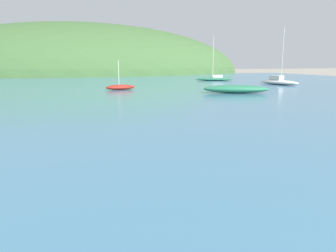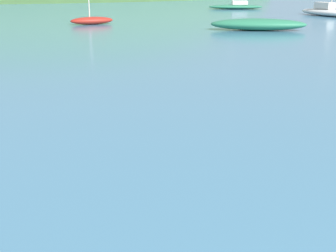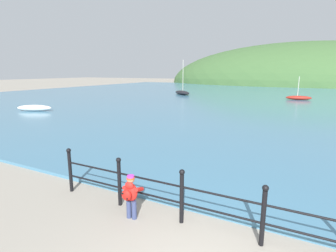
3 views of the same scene
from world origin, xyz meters
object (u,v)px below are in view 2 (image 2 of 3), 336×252
at_px(boat_nearest_quay, 92,20).
at_px(boat_green_fishing, 236,6).
at_px(boat_far_right, 258,24).
at_px(boat_mid_harbor, 328,11).

relative_size(boat_nearest_quay, boat_green_fishing, 0.48).
distance_m(boat_far_right, boat_mid_harbor, 11.48).
bearing_deg(boat_far_right, boat_mid_harbor, 37.35).
bearing_deg(boat_nearest_quay, boat_green_fishing, 35.69).
distance_m(boat_nearest_quay, boat_mid_harbor, 17.26).
xyz_separation_m(boat_nearest_quay, boat_far_right, (8.09, -5.76, 0.07)).
height_order(boat_far_right, boat_mid_harbor, boat_mid_harbor).
distance_m(boat_nearest_quay, boat_green_fishing, 17.33).
height_order(boat_nearest_quay, boat_far_right, boat_nearest_quay).
xyz_separation_m(boat_far_right, boat_mid_harbor, (9.12, 6.96, 0.02)).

